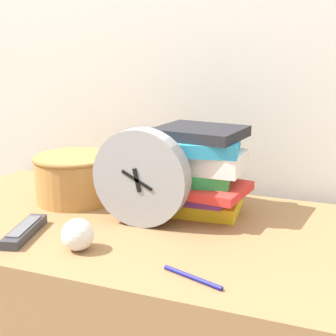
# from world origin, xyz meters

# --- Properties ---
(wall_back) EXTENTS (6.00, 0.04, 2.40)m
(wall_back) POSITION_xyz_m (0.00, 0.65, 1.20)
(wall_back) COLOR beige
(wall_back) RESTS_ON ground_plane
(desk_clock) EXTENTS (0.22, 0.05, 0.22)m
(desk_clock) POSITION_xyz_m (0.02, 0.28, 0.89)
(desk_clock) COLOR #99999E
(desk_clock) RESTS_ON desk
(book_stack) EXTENTS (0.27, 0.22, 0.21)m
(book_stack) POSITION_xyz_m (0.10, 0.41, 0.88)
(book_stack) COLOR yellow
(book_stack) RESTS_ON desk
(basket) EXTENTS (0.21, 0.21, 0.12)m
(basket) POSITION_xyz_m (-0.21, 0.38, 0.84)
(basket) COLOR #B27A3D
(basket) RESTS_ON desk
(tv_remote) EXTENTS (0.08, 0.16, 0.02)m
(tv_remote) POSITION_xyz_m (-0.19, 0.13, 0.79)
(tv_remote) COLOR #333338
(tv_remote) RESTS_ON desk
(crumpled_paper_ball) EXTENTS (0.06, 0.06, 0.06)m
(crumpled_paper_ball) POSITION_xyz_m (-0.04, 0.11, 0.81)
(crumpled_paper_ball) COLOR white
(crumpled_paper_ball) RESTS_ON desk
(pen) EXTENTS (0.12, 0.05, 0.01)m
(pen) POSITION_xyz_m (0.21, 0.08, 0.78)
(pen) COLOR navy
(pen) RESTS_ON desk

